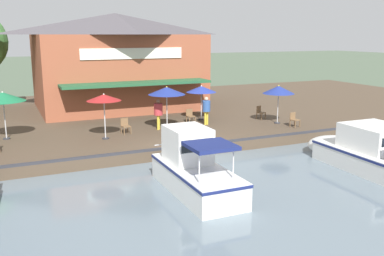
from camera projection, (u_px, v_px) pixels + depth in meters
name	position (u px, v px, depth m)	size (l,w,h in m)	color
ground_plane	(193.00, 159.00, 21.00)	(220.00, 220.00, 0.00)	#4C5B47
quay_deck	(130.00, 115.00, 30.74)	(22.00, 56.00, 0.60)	#4C3D2D
quay_edge_fender	(192.00, 145.00, 20.95)	(0.20, 50.40, 0.10)	#2D2D33
waterfront_restaurant	(116.00, 60.00, 31.72)	(10.63, 11.91, 6.89)	brown
patio_umbrella_by_entrance	(104.00, 98.00, 21.98)	(1.78, 1.78, 2.40)	#B7B7B7
patio_umbrella_far_corner	(201.00, 89.00, 27.11)	(1.90, 1.90, 2.21)	#B7B7B7
patio_umbrella_mid_patio_right	(3.00, 97.00, 21.92)	(2.26, 2.26, 2.51)	#B7B7B7
patio_umbrella_near_quay_edge	(167.00, 91.00, 24.02)	(2.10, 2.10, 2.53)	#B7B7B7
patio_umbrella_back_row	(279.00, 90.00, 25.95)	(1.93, 1.93, 2.36)	#B7B7B7
cafe_chair_under_first_umbrella	(125.00, 125.00, 23.55)	(0.50, 0.50, 0.85)	brown
cafe_chair_facing_river	(260.00, 112.00, 27.64)	(0.57, 0.57, 0.85)	brown
cafe_chair_far_corner_seat	(190.00, 115.00, 26.46)	(0.47, 0.47, 0.85)	brown
cafe_chair_back_row_seat	(294.00, 119.00, 25.31)	(0.51, 0.51, 0.85)	brown
person_mid_patio	(206.00, 107.00, 25.74)	(0.48, 0.48, 1.70)	gold
person_at_quay_edge	(158.00, 111.00, 24.44)	(0.49, 0.49, 1.75)	gold
motorboat_nearest_quay	(382.00, 156.00, 18.67)	(9.02, 3.02, 1.98)	silver
motorboat_outer_channel	(190.00, 167.00, 16.67)	(5.79, 1.90, 2.37)	white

